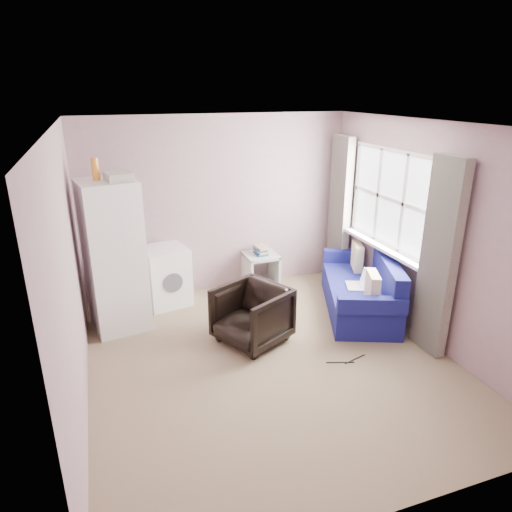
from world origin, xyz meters
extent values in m
cube|color=#887359|center=(0.00, 0.00, -0.01)|extent=(3.80, 4.20, 0.02)
cube|color=silver|center=(0.00, 0.00, 2.51)|extent=(3.80, 4.20, 0.02)
cube|color=gray|center=(0.00, 2.11, 1.25)|extent=(3.80, 0.02, 2.50)
cube|color=gray|center=(0.00, -2.11, 1.25)|extent=(3.80, 0.02, 2.50)
cube|color=gray|center=(-1.91, 0.00, 1.25)|extent=(0.02, 4.20, 2.50)
cube|color=gray|center=(1.91, 0.00, 1.25)|extent=(0.02, 4.20, 2.50)
cube|color=white|center=(1.89, 0.70, 1.50)|extent=(0.01, 1.60, 1.20)
imported|color=black|center=(-0.06, 0.43, 0.37)|extent=(0.94, 0.96, 0.75)
cube|color=white|center=(-1.49, 1.33, 0.92)|extent=(0.73, 0.73, 1.84)
cube|color=#515058|center=(-1.17, 1.39, 0.68)|extent=(0.12, 0.58, 0.02)
cube|color=#515058|center=(-1.21, 1.62, 1.21)|extent=(0.03, 0.03, 0.53)
cube|color=silver|center=(-1.16, 1.36, 1.28)|extent=(0.09, 0.44, 0.63)
cylinder|color=orange|center=(-1.58, 1.37, 1.97)|extent=(0.10, 0.10, 0.25)
cube|color=#A8A99F|center=(-1.35, 1.25, 1.89)|extent=(0.33, 0.36, 0.09)
cube|color=white|center=(-0.84, 1.80, 0.40)|extent=(0.67, 0.67, 0.80)
cube|color=#515058|center=(-0.84, 1.78, 0.78)|extent=(0.62, 0.61, 0.05)
cylinder|color=#515058|center=(-0.79, 1.52, 0.41)|extent=(0.26, 0.07, 0.27)
cube|color=#AAA9A6|center=(0.57, 1.88, 0.50)|extent=(0.48, 0.48, 0.04)
cube|color=#AAA9A6|center=(0.57, 1.88, 0.06)|extent=(0.48, 0.48, 0.04)
cube|color=#AAA9A6|center=(0.36, 1.88, 0.26)|extent=(0.05, 0.47, 0.52)
cube|color=#AAA9A6|center=(0.79, 1.88, 0.26)|extent=(0.05, 0.47, 0.52)
cube|color=navy|center=(0.57, 1.88, 0.54)|extent=(0.16, 0.23, 0.03)
cube|color=tan|center=(0.58, 1.88, 0.57)|extent=(0.18, 0.25, 0.03)
cube|color=navy|center=(0.56, 1.88, 0.60)|extent=(0.17, 0.24, 0.03)
cube|color=tan|center=(0.58, 1.87, 0.63)|extent=(0.18, 0.25, 0.03)
cube|color=navy|center=(1.55, 0.73, 0.19)|extent=(1.37, 1.87, 0.38)
cube|color=navy|center=(1.84, 0.62, 0.58)|extent=(0.78, 1.64, 0.41)
cube|color=navy|center=(1.25, -0.03, 0.47)|extent=(0.79, 0.42, 0.19)
cube|color=navy|center=(1.85, 1.49, 0.47)|extent=(0.79, 0.42, 0.19)
cube|color=#FDEFBF|center=(1.39, 0.21, 0.57)|extent=(0.24, 0.39, 0.38)
cube|color=#FDEFBF|center=(1.79, 1.22, 0.57)|extent=(0.24, 0.39, 0.38)
cube|color=#AAA9A6|center=(1.44, 0.67, 0.39)|extent=(0.32, 0.37, 0.02)
cube|color=silver|center=(1.55, 0.63, 0.49)|extent=(0.17, 0.31, 0.21)
cube|color=white|center=(1.82, 0.70, 0.87)|extent=(0.14, 1.70, 0.04)
cube|color=white|center=(1.87, 0.70, 0.90)|extent=(0.02, 1.68, 0.05)
cube|color=white|center=(1.87, 0.70, 1.50)|extent=(0.02, 1.68, 0.05)
cube|color=white|center=(1.87, 0.70, 2.10)|extent=(0.02, 1.68, 0.05)
cube|color=white|center=(1.87, -0.10, 1.50)|extent=(0.02, 0.05, 1.20)
cube|color=white|center=(1.87, 0.43, 1.50)|extent=(0.02, 0.05, 1.20)
cube|color=white|center=(1.87, 0.97, 1.50)|extent=(0.02, 0.05, 1.20)
cube|color=white|center=(1.87, 1.50, 1.50)|extent=(0.02, 0.05, 1.20)
cube|color=beige|center=(1.78, -0.38, 1.10)|extent=(0.12, 0.46, 2.18)
cube|color=beige|center=(1.78, 1.78, 1.10)|extent=(0.12, 0.46, 2.18)
cylinder|color=black|center=(0.89, -0.32, 0.01)|extent=(0.30, 0.10, 0.01)
cylinder|color=black|center=(0.70, -0.33, 0.01)|extent=(0.30, 0.11, 0.01)
camera|label=1|loc=(-1.57, -4.04, 2.81)|focal=32.00mm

